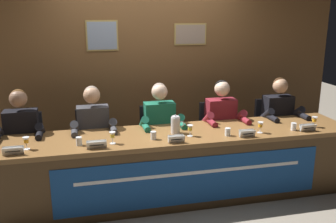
{
  "coord_description": "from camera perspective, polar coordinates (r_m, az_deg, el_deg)",
  "views": [
    {
      "loc": [
        -0.89,
        -3.8,
        2.07
      ],
      "look_at": [
        0.0,
        0.0,
        1.0
      ],
      "focal_mm": 40.3,
      "sensor_mm": 36.0,
      "label": 1
    }
  ],
  "objects": [
    {
      "name": "ground_plane",
      "position": [
        4.41,
        0.0,
        -12.65
      ],
      "size": [
        12.0,
        12.0,
        0.0
      ],
      "primitive_type": "plane",
      "color": "gray"
    },
    {
      "name": "wall_back_panelled",
      "position": [
        5.19,
        -3.21,
        6.77
      ],
      "size": [
        5.41,
        0.14,
        2.6
      ],
      "color": "brown",
      "rests_on": "ground_plane"
    },
    {
      "name": "conference_table",
      "position": [
        4.09,
        0.47,
        -6.93
      ],
      "size": [
        4.21,
        0.78,
        0.75
      ],
      "color": "brown",
      "rests_on": "ground_plane"
    },
    {
      "name": "chair_far_left",
      "position": [
        4.71,
        -20.66,
        -5.99
      ],
      "size": [
        0.44,
        0.44,
        0.9
      ],
      "color": "black",
      "rests_on": "ground_plane"
    },
    {
      "name": "panelist_far_left",
      "position": [
        4.43,
        -21.3,
        -3.56
      ],
      "size": [
        0.51,
        0.48,
        1.23
      ],
      "color": "black",
      "rests_on": "ground_plane"
    },
    {
      "name": "nameplate_far_left",
      "position": [
        3.8,
        -22.39,
        -5.52
      ],
      "size": [
        0.19,
        0.06,
        0.08
      ],
      "color": "white",
      "rests_on": "conference_table"
    },
    {
      "name": "juice_glass_far_left",
      "position": [
        3.89,
        -20.66,
        -4.18
      ],
      "size": [
        0.06,
        0.06,
        0.12
      ],
      "color": "white",
      "rests_on": "conference_table"
    },
    {
      "name": "chair_left",
      "position": [
        4.66,
        -11.08,
        -5.47
      ],
      "size": [
        0.44,
        0.44,
        0.9
      ],
      "color": "black",
      "rests_on": "ground_plane"
    },
    {
      "name": "panelist_left",
      "position": [
        4.38,
        -11.14,
        -2.98
      ],
      "size": [
        0.51,
        0.48,
        1.23
      ],
      "color": "black",
      "rests_on": "ground_plane"
    },
    {
      "name": "nameplate_left",
      "position": [
        3.74,
        -10.74,
        -4.94
      ],
      "size": [
        0.19,
        0.06,
        0.08
      ],
      "color": "white",
      "rests_on": "conference_table"
    },
    {
      "name": "juice_glass_left",
      "position": [
        3.83,
        -8.41,
        -3.61
      ],
      "size": [
        0.06,
        0.06,
        0.12
      ],
      "color": "white",
      "rests_on": "conference_table"
    },
    {
      "name": "water_cup_left",
      "position": [
        3.86,
        -13.3,
        -4.46
      ],
      "size": [
        0.06,
        0.06,
        0.08
      ],
      "color": "silver",
      "rests_on": "conference_table"
    },
    {
      "name": "chair_center",
      "position": [
        4.75,
        -1.58,
        -4.8
      ],
      "size": [
        0.44,
        0.44,
        0.9
      ],
      "color": "black",
      "rests_on": "ground_plane"
    },
    {
      "name": "panelist_center",
      "position": [
        4.47,
        -1.09,
        -2.32
      ],
      "size": [
        0.51,
        0.48,
        1.23
      ],
      "color": "black",
      "rests_on": "ground_plane"
    },
    {
      "name": "nameplate_center",
      "position": [
        3.83,
        1.27,
        -4.17
      ],
      "size": [
        0.17,
        0.06,
        0.08
      ],
      "color": "white",
      "rests_on": "conference_table"
    },
    {
      "name": "juice_glass_center",
      "position": [
        4.02,
        3.36,
        -2.57
      ],
      "size": [
        0.06,
        0.06,
        0.12
      ],
      "color": "white",
      "rests_on": "conference_table"
    },
    {
      "name": "water_cup_center",
      "position": [
        3.93,
        -2.21,
        -3.7
      ],
      "size": [
        0.06,
        0.06,
        0.08
      ],
      "color": "silver",
      "rests_on": "conference_table"
    },
    {
      "name": "chair_right",
      "position": [
        4.95,
        7.33,
        -4.05
      ],
      "size": [
        0.44,
        0.44,
        0.9
      ],
      "color": "black",
      "rests_on": "ground_plane"
    },
    {
      "name": "panelist_right",
      "position": [
        4.69,
        8.29,
        -1.64
      ],
      "size": [
        0.51,
        0.48,
        1.23
      ],
      "color": "black",
      "rests_on": "ground_plane"
    },
    {
      "name": "nameplate_right",
      "position": [
        4.09,
        11.89,
        -3.24
      ],
      "size": [
        0.17,
        0.06,
        0.08
      ],
      "color": "white",
      "rests_on": "conference_table"
    },
    {
      "name": "juice_glass_right",
      "position": [
        4.24,
        13.8,
        -2.03
      ],
      "size": [
        0.06,
        0.06,
        0.12
      ],
      "color": "white",
      "rests_on": "conference_table"
    },
    {
      "name": "water_cup_right",
      "position": [
        4.09,
        9.01,
        -3.12
      ],
      "size": [
        0.06,
        0.06,
        0.08
      ],
      "color": "silver",
      "rests_on": "conference_table"
    },
    {
      "name": "chair_far_right",
      "position": [
        5.27,
        15.33,
        -3.3
      ],
      "size": [
        0.44,
        0.44,
        0.9
      ],
      "color": "black",
      "rests_on": "ground_plane"
    },
    {
      "name": "panelist_far_right",
      "position": [
        5.02,
        16.62,
        -0.99
      ],
      "size": [
        0.51,
        0.48,
        1.23
      ],
      "color": "black",
      "rests_on": "ground_plane"
    },
    {
      "name": "nameplate_far_right",
      "position": [
        4.47,
        20.4,
        -2.3
      ],
      "size": [
        0.18,
        0.06,
        0.08
      ],
      "color": "white",
      "rests_on": "conference_table"
    },
    {
      "name": "juice_glass_far_right",
      "position": [
        4.63,
        21.28,
        -1.2
      ],
      "size": [
        0.06,
        0.06,
        0.12
      ],
      "color": "white",
      "rests_on": "conference_table"
    },
    {
      "name": "water_cup_far_right",
      "position": [
        4.45,
        18.46,
        -2.24
      ],
      "size": [
        0.06,
        0.06,
        0.08
      ],
      "color": "silver",
      "rests_on": "conference_table"
    },
    {
      "name": "water_pitcher_central",
      "position": [
        4.11,
        1.15,
        -2.02
      ],
      "size": [
        0.15,
        0.1,
        0.21
      ],
      "color": "silver",
      "rests_on": "conference_table"
    }
  ]
}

